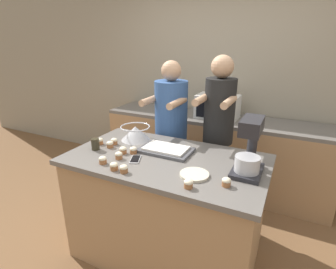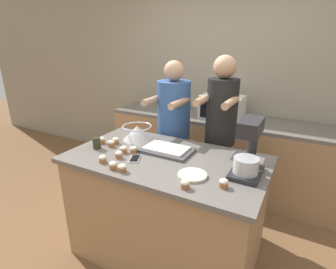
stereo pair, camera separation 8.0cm
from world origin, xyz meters
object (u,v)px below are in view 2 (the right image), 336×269
(stand_mixer, at_px, (248,151))
(cupcake_9, at_px, (102,140))
(cupcake_4, at_px, (224,183))
(cupcake_10, at_px, (185,184))
(cupcake_3, at_px, (124,149))
(small_plate, at_px, (192,175))
(drinking_glass, at_px, (97,143))
(cupcake_7, at_px, (119,154))
(baking_tray, at_px, (166,150))
(cupcake_1, at_px, (111,143))
(person_right, at_px, (220,140))
(microwave_oven, at_px, (222,107))
(cupcake_2, at_px, (103,159))
(person_left, at_px, (173,137))
(cell_phone, at_px, (135,159))
(cupcake_0, at_px, (122,168))
(cupcake_5, at_px, (134,150))
(cupcake_8, at_px, (113,165))
(mixing_bowl, at_px, (137,132))
(cupcake_6, at_px, (116,140))

(stand_mixer, distance_m, cupcake_9, 1.29)
(cupcake_4, relative_size, cupcake_10, 1.00)
(cupcake_3, bearing_deg, small_plate, -8.31)
(stand_mixer, xyz_separation_m, drinking_glass, (-1.24, -0.14, -0.13))
(drinking_glass, height_order, cupcake_7, drinking_glass)
(baking_tray, relative_size, cupcake_1, 7.35)
(person_right, height_order, cupcake_1, person_right)
(microwave_oven, bearing_deg, cupcake_2, -103.58)
(cupcake_4, xyz_separation_m, cupcake_9, (-1.20, 0.21, 0.00))
(person_left, bearing_deg, drinking_glass, -114.18)
(small_plate, bearing_deg, microwave_oven, 100.52)
(cell_phone, height_order, cupcake_2, cupcake_2)
(baking_tray, xyz_separation_m, cupcake_1, (-0.48, -0.14, 0.01))
(small_plate, distance_m, cupcake_0, 0.50)
(stand_mixer, height_order, cupcake_5, stand_mixer)
(cell_phone, height_order, cupcake_1, cupcake_1)
(person_left, relative_size, cupcake_5, 27.94)
(person_right, bearing_deg, small_plate, -84.86)
(cupcake_2, bearing_deg, cupcake_10, -3.01)
(cupcake_5, height_order, cupcake_8, same)
(cupcake_2, xyz_separation_m, cupcake_7, (0.06, 0.12, 0.00))
(cell_phone, relative_size, cupcake_0, 2.69)
(cupcake_0, relative_size, cupcake_10, 1.00)
(cupcake_1, xyz_separation_m, cupcake_9, (-0.13, 0.02, 0.00))
(microwave_oven, distance_m, cupcake_2, 1.72)
(drinking_glass, relative_size, cupcake_4, 1.66)
(cupcake_2, bearing_deg, cupcake_8, -18.61)
(baking_tray, bearing_deg, person_right, 61.99)
(cupcake_0, bearing_deg, person_left, 96.49)
(stand_mixer, bearing_deg, cupcake_0, -154.06)
(baking_tray, height_order, cupcake_4, cupcake_4)
(cupcake_3, height_order, cupcake_9, same)
(cupcake_5, height_order, cupcake_9, same)
(baking_tray, xyz_separation_m, small_plate, (0.36, -0.29, -0.01))
(person_left, height_order, mixing_bowl, person_left)
(cell_phone, height_order, cupcake_5, cupcake_5)
(cupcake_0, height_order, cupcake_10, same)
(small_plate, xyz_separation_m, cupcake_6, (-0.85, 0.23, 0.02))
(person_right, relative_size, small_plate, 8.46)
(cupcake_6, bearing_deg, cupcake_10, -24.16)
(drinking_glass, xyz_separation_m, cupcake_10, (0.94, -0.23, -0.02))
(cupcake_8, bearing_deg, cupcake_10, 1.01)
(cupcake_5, bearing_deg, cupcake_6, 160.29)
(mixing_bowl, xyz_separation_m, small_plate, (0.74, -0.41, -0.06))
(person_right, xyz_separation_m, small_plate, (0.07, -0.83, 0.04))
(cupcake_6, bearing_deg, cupcake_3, -34.63)
(cupcake_2, bearing_deg, cupcake_4, 5.56)
(cupcake_7, bearing_deg, small_plate, 0.35)
(cupcake_6, bearing_deg, microwave_oven, 66.71)
(cupcake_4, bearing_deg, baking_tray, 151.39)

